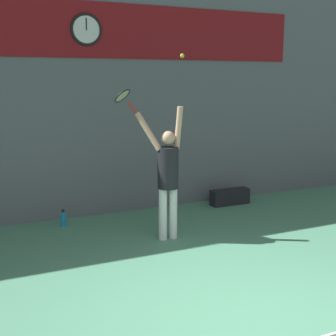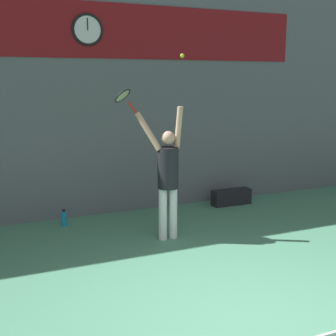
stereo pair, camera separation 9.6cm
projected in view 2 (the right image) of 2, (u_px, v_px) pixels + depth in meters
name	position (u px, v px, depth m)	size (l,w,h in m)	color
ground_plane	(259.00, 327.00, 4.81)	(18.00, 18.00, 0.00)	#4C8C6B
back_wall	(114.00, 80.00, 8.57)	(18.00, 0.10, 5.00)	slate
sponsor_banner	(114.00, 31.00, 8.36)	(7.61, 0.02, 0.97)	maroon
scoreboard_clock	(87.00, 30.00, 8.14)	(0.57, 0.05, 0.57)	white
tennis_player	(168.00, 173.00, 7.29)	(0.73, 0.45, 2.11)	white
tennis_racket	(123.00, 97.00, 7.20)	(0.38, 0.39, 0.38)	red
tennis_ball	(182.00, 56.00, 6.97)	(0.06, 0.06, 0.06)	#CCDB2D
water_bottle	(64.00, 219.00, 8.10)	(0.09, 0.09, 0.30)	#198CCC
equipment_bag	(231.00, 197.00, 9.49)	(0.82, 0.25, 0.31)	black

